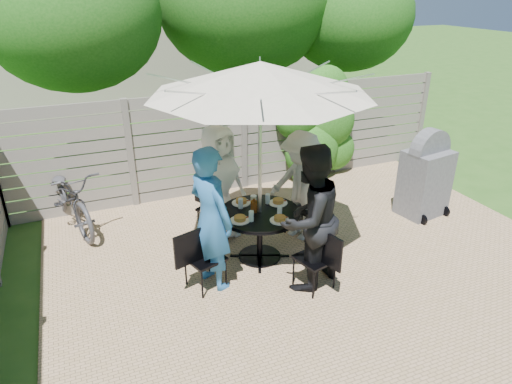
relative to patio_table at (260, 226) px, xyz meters
name	(u,v)px	position (x,y,z in m)	size (l,w,h in m)	color
backyard_envelope	(158,15)	(0.77, 9.64, 2.11)	(60.00, 60.00, 5.00)	#2A5219
patio_table	(260,226)	(0.00, 0.00, 0.00)	(1.43, 1.43, 0.72)	black
umbrella	(260,78)	(0.00, 0.00, 1.97)	(3.59, 3.59, 2.67)	silver
chair_back	(214,218)	(-0.37, 0.89, -0.24)	(0.55, 0.65, 0.85)	black
person_back	(219,183)	(-0.31, 0.77, 0.37)	(0.85, 0.56, 1.75)	silver
chair_left	(205,270)	(-0.89, -0.36, -0.24)	(0.66, 0.52, 0.86)	black
person_left	(211,219)	(-0.77, -0.31, 0.42)	(0.67, 0.44, 1.84)	#235D99
chair_front	(315,270)	(0.36, -0.89, -0.24)	(0.51, 0.66, 0.87)	black
person_front	(309,219)	(0.31, -0.77, 0.43)	(0.90, 0.70, 1.86)	black
chair_right	(305,217)	(0.89, 0.37, -0.21)	(0.73, 0.60, 0.96)	black
person_right	(300,187)	(0.77, 0.31, 0.32)	(1.07, 0.61, 1.65)	#ABA9A6
plate_back	(241,202)	(-0.14, 0.33, 0.24)	(0.26, 0.26, 0.06)	white
plate_left	(240,219)	(-0.33, -0.14, 0.24)	(0.26, 0.26, 0.06)	white
plate_front	(280,219)	(0.14, -0.33, 0.24)	(0.26, 0.26, 0.06)	white
plate_right	(278,202)	(0.33, 0.14, 0.24)	(0.26, 0.26, 0.06)	white
glass_back	(241,203)	(-0.20, 0.20, 0.29)	(0.07, 0.07, 0.14)	silver
glass_left	(251,216)	(-0.20, -0.20, 0.29)	(0.07, 0.07, 0.14)	silver
glass_front	(280,211)	(0.20, -0.20, 0.29)	(0.07, 0.07, 0.14)	silver
glass_right	(268,199)	(0.20, 0.20, 0.29)	(0.07, 0.07, 0.14)	silver
syrup_jug	(254,207)	(-0.07, 0.02, 0.30)	(0.09, 0.09, 0.16)	#59280C
coffee_cup	(254,200)	(0.01, 0.24, 0.28)	(0.08, 0.08, 0.12)	#C6B293
bicycle	(70,198)	(-2.34, 1.95, 0.00)	(0.67, 1.91, 1.00)	#333338
bbq_grill	(425,177)	(2.97, 0.21, 0.16)	(0.79, 0.66, 1.46)	slate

